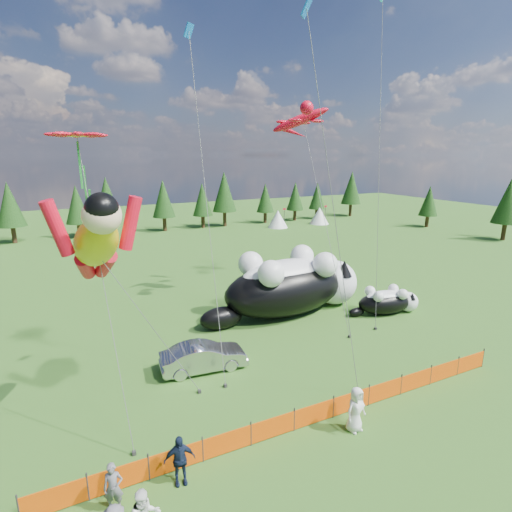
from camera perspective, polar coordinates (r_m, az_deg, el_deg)
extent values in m
plane|color=#0D370A|center=(20.93, 3.42, -18.37)|extent=(160.00, 160.00, 0.00)
cylinder|color=#262626|center=(16.47, -30.80, -28.68)|extent=(0.06, 0.06, 1.10)
cylinder|color=#262626|center=(16.32, -22.90, -28.11)|extent=(0.06, 0.06, 1.10)
cylinder|color=#262626|center=(16.41, -15.08, -27.10)|extent=(0.06, 0.06, 1.10)
cylinder|color=#262626|center=(16.74, -7.63, -25.70)|extent=(0.06, 0.06, 1.10)
cylinder|color=#262626|center=(17.30, -0.74, -24.03)|extent=(0.06, 0.06, 1.10)
cylinder|color=#262626|center=(18.07, 5.47, -22.22)|extent=(0.06, 0.06, 1.10)
cylinder|color=#262626|center=(19.01, 10.98, -20.37)|extent=(0.06, 0.06, 1.10)
cylinder|color=#262626|center=(20.11, 15.80, -18.56)|extent=(0.06, 0.06, 1.10)
cylinder|color=#262626|center=(21.34, 20.02, -16.85)|extent=(0.06, 0.06, 1.10)
cylinder|color=#262626|center=(22.68, 23.68, -15.27)|extent=(0.06, 0.06, 1.10)
cylinder|color=#262626|center=(24.12, 26.88, -13.82)|extent=(0.06, 0.06, 1.10)
cylinder|color=#262626|center=(25.63, 29.68, -12.50)|extent=(0.06, 0.06, 1.10)
cube|color=#EA4C04|center=(16.40, -26.83, -28.58)|extent=(2.00, 0.04, 0.90)
cube|color=#EA4C04|center=(16.37, -18.94, -27.79)|extent=(2.00, 0.04, 0.90)
cube|color=#EA4C04|center=(16.58, -11.28, -26.57)|extent=(2.00, 0.04, 0.90)
cube|color=#EA4C04|center=(17.03, -4.10, -25.02)|extent=(2.00, 0.04, 0.90)
cube|color=#EA4C04|center=(17.69, 2.45, -23.26)|extent=(2.00, 0.04, 0.90)
cube|color=#EA4C04|center=(18.55, 8.31, -21.42)|extent=(2.00, 0.04, 0.90)
cube|color=#EA4C04|center=(19.57, 13.46, -19.58)|extent=(2.00, 0.04, 0.90)
cube|color=#EA4C04|center=(20.74, 17.97, -17.81)|extent=(2.00, 0.04, 0.90)
cube|color=#EA4C04|center=(22.03, 21.90, -16.16)|extent=(2.00, 0.04, 0.90)
cube|color=#EA4C04|center=(23.41, 25.32, -14.63)|extent=(2.00, 0.04, 0.90)
cube|color=#EA4C04|center=(24.88, 28.31, -13.24)|extent=(2.00, 0.04, 0.90)
ellipsoid|color=black|center=(28.88, 4.31, -4.70)|extent=(9.89, 5.08, 3.85)
ellipsoid|color=white|center=(28.59, 4.35, -2.87)|extent=(7.46, 3.65, 2.35)
sphere|color=white|center=(31.56, 11.12, -3.69)|extent=(3.42, 3.42, 3.42)
sphere|color=#CB4F61|center=(32.49, 13.08, -3.27)|extent=(0.48, 0.48, 0.48)
ellipsoid|color=black|center=(26.96, -4.96, -8.80)|extent=(3.08, 1.68, 1.50)
cone|color=black|center=(30.43, 12.49, -1.73)|extent=(1.20, 1.20, 1.20)
cone|color=black|center=(31.93, 10.05, -0.87)|extent=(1.20, 1.20, 1.20)
sphere|color=white|center=(30.76, 6.58, -0.04)|extent=(1.80, 1.80, 1.80)
sphere|color=white|center=(28.64, 9.85, -1.23)|extent=(1.80, 1.80, 1.80)
sphere|color=white|center=(28.42, -0.77, -1.14)|extent=(1.80, 1.80, 1.80)
sphere|color=white|center=(26.11, 2.17, -2.54)|extent=(1.80, 1.80, 1.80)
ellipsoid|color=black|center=(30.73, 17.91, -6.37)|extent=(4.43, 2.73, 1.65)
ellipsoid|color=white|center=(30.59, 17.97, -5.65)|extent=(3.33, 1.99, 1.01)
sphere|color=white|center=(31.78, 20.87, -6.12)|extent=(1.46, 1.46, 1.46)
sphere|color=#CB4F61|center=(32.13, 21.78, -5.98)|extent=(0.21, 0.21, 0.21)
ellipsoid|color=black|center=(29.85, 14.21, -7.76)|extent=(1.39, 0.89, 0.64)
cone|color=black|center=(31.26, 21.41, -5.37)|extent=(0.51, 0.51, 0.51)
cone|color=black|center=(31.93, 20.51, -4.87)|extent=(0.51, 0.51, 0.51)
sphere|color=white|center=(31.47, 19.02, -4.48)|extent=(0.77, 0.77, 0.77)
sphere|color=white|center=(30.54, 20.22, -5.14)|extent=(0.77, 0.77, 0.77)
sphere|color=white|center=(30.50, 15.97, -4.83)|extent=(0.77, 0.77, 0.77)
sphere|color=white|center=(29.53, 17.11, -5.54)|extent=(0.77, 0.77, 0.77)
imported|color=#B9B8BE|center=(22.25, -7.49, -14.08)|extent=(4.73, 2.02, 1.52)
imported|color=slate|center=(15.57, -19.71, -28.68)|extent=(0.71, 0.55, 1.72)
imported|color=#131D35|center=(15.84, -10.88, -26.72)|extent=(1.18, 0.72, 1.89)
imported|color=white|center=(18.26, 14.06, -20.50)|extent=(1.04, 0.75, 1.98)
cylinder|color=#595959|center=(18.10, -14.37, -9.63)|extent=(0.03, 0.03, 8.88)
cube|color=#262626|center=(20.72, -8.09, -18.60)|extent=(0.15, 0.15, 0.16)
cylinder|color=#595959|center=(28.34, 9.50, 5.37)|extent=(0.03, 0.03, 16.41)
cube|color=#262626|center=(26.53, 13.22, -11.13)|extent=(0.15, 0.15, 0.16)
cylinder|color=#595959|center=(17.13, -20.85, -4.24)|extent=(0.03, 0.03, 12.92)
cube|color=#262626|center=(17.84, -17.02, -25.32)|extent=(0.15, 0.15, 0.16)
cube|color=#178128|center=(18.83, -23.55, 8.81)|extent=(0.18, 0.18, 3.89)
cylinder|color=#595959|center=(21.01, -7.10, 7.79)|extent=(0.03, 0.03, 18.71)
cube|color=#262626|center=(21.02, -4.40, -17.97)|extent=(0.15, 0.15, 0.16)
cylinder|color=#595959|center=(28.80, 17.20, 13.02)|extent=(0.03, 0.03, 22.51)
cube|color=#262626|center=(28.08, 16.69, -9.90)|extent=(0.15, 0.15, 0.16)
cylinder|color=#595959|center=(18.31, 11.14, 5.77)|extent=(0.03, 0.03, 17.30)
cube|color=#262626|center=(21.05, 14.37, -18.37)|extent=(0.15, 0.15, 0.16)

